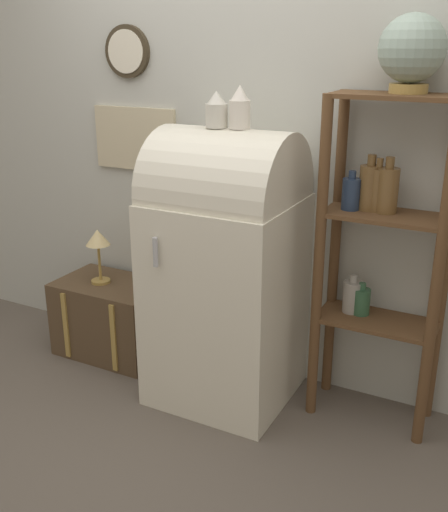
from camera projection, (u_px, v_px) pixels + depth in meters
ground_plane at (205, 413)px, 3.02m from camera, size 12.00×12.00×0.00m
wall_back at (256, 128)px, 3.05m from camera, size 7.00×0.09×2.70m
refrigerator at (226, 264)px, 2.97m from camera, size 0.67×0.67×1.39m
suitcase_trunk at (112, 318)px, 3.55m from camera, size 0.62×0.42×0.45m
shelf_unit at (380, 242)px, 2.73m from camera, size 0.57×0.29×1.56m
globe at (412, 50)px, 2.45m from camera, size 0.28×0.28×0.32m
vase_left at (217, 110)px, 2.73m from camera, size 0.10×0.10×0.16m
vase_center at (240, 108)px, 2.69m from camera, size 0.10×0.10×0.19m
desk_lamp at (98, 242)px, 3.40m from camera, size 0.14×0.14×0.32m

